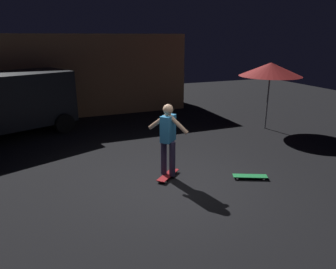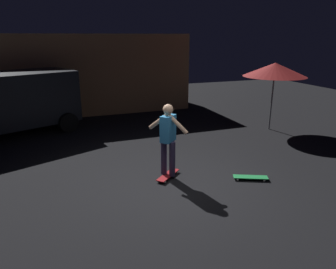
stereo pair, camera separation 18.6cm
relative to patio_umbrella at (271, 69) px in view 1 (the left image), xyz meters
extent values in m
plane|color=black|center=(-4.76, -2.95, -2.07)|extent=(28.00, 28.00, 0.00)
cube|color=tan|center=(-5.91, 5.80, -0.45)|extent=(9.07, 3.60, 3.24)
cylinder|color=black|center=(-6.68, 2.08, -1.74)|extent=(0.69, 0.45, 0.66)
cylinder|color=black|center=(-7.41, 3.92, -1.74)|extent=(0.69, 0.45, 0.66)
cylinder|color=slate|center=(0.00, 0.00, -0.97)|extent=(0.05, 0.05, 2.20)
cone|color=#A52626|center=(0.00, 0.00, 0.00)|extent=(2.10, 2.10, 0.45)
cube|color=#AD1E23|center=(-4.72, -2.48, -2.01)|extent=(0.72, 0.67, 0.02)
sphere|color=silver|center=(-4.55, -2.22, -2.05)|extent=(0.05, 0.05, 0.05)
sphere|color=silver|center=(-4.44, -2.34, -2.05)|extent=(0.05, 0.05, 0.05)
sphere|color=silver|center=(-5.00, -2.61, -2.05)|extent=(0.05, 0.05, 0.05)
sphere|color=silver|center=(-4.89, -2.74, -2.05)|extent=(0.05, 0.05, 0.05)
cube|color=green|center=(-2.98, -3.24, -2.01)|extent=(0.79, 0.51, 0.02)
sphere|color=silver|center=(-3.29, -3.19, -2.05)|extent=(0.05, 0.05, 0.05)
sphere|color=silver|center=(-3.21, -3.04, -2.05)|extent=(0.05, 0.05, 0.05)
sphere|color=silver|center=(-2.74, -3.44, -2.05)|extent=(0.05, 0.05, 0.05)
sphere|color=silver|center=(-2.67, -3.29, -2.05)|extent=(0.05, 0.05, 0.05)
cylinder|color=#382D4C|center=(-4.79, -2.40, -1.59)|extent=(0.14, 0.14, 0.82)
cylinder|color=#382D4C|center=(-4.65, -2.56, -1.59)|extent=(0.14, 0.14, 0.82)
cube|color=#338CCC|center=(-4.72, -2.48, -0.88)|extent=(0.43, 0.42, 0.60)
sphere|color=tan|center=(-4.72, -2.48, -0.45)|extent=(0.23, 0.23, 0.23)
cylinder|color=tan|center=(-4.86, -2.31, -0.73)|extent=(0.43, 0.46, 0.46)
cylinder|color=tan|center=(-4.57, -2.64, -0.73)|extent=(0.43, 0.46, 0.46)
camera|label=1|loc=(-7.16, -8.63, 1.08)|focal=33.25mm
camera|label=2|loc=(-6.99, -8.69, 1.08)|focal=33.25mm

